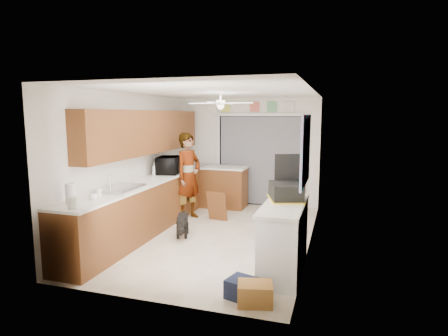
# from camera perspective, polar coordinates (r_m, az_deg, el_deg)

# --- Properties ---
(floor) EXTENTS (5.00, 5.00, 0.00)m
(floor) POSITION_cam_1_polar(r_m,az_deg,el_deg) (6.76, -1.02, -10.16)
(floor) COLOR beige
(floor) RESTS_ON ground
(ceiling) EXTENTS (5.00, 5.00, 0.00)m
(ceiling) POSITION_cam_1_polar(r_m,az_deg,el_deg) (6.43, -1.08, 11.50)
(ceiling) COLOR white
(ceiling) RESTS_ON ground
(wall_back) EXTENTS (3.20, 0.00, 3.20)m
(wall_back) POSITION_cam_1_polar(r_m,az_deg,el_deg) (8.87, 4.02, 2.47)
(wall_back) COLOR white
(wall_back) RESTS_ON ground
(wall_front) EXTENTS (3.20, 0.00, 3.20)m
(wall_front) POSITION_cam_1_polar(r_m,az_deg,el_deg) (4.21, -11.79, -3.98)
(wall_front) COLOR white
(wall_front) RESTS_ON ground
(wall_left) EXTENTS (0.00, 5.00, 5.00)m
(wall_left) POSITION_cam_1_polar(r_m,az_deg,el_deg) (7.14, -13.34, 0.90)
(wall_left) COLOR white
(wall_left) RESTS_ON ground
(wall_right) EXTENTS (0.00, 5.00, 5.00)m
(wall_right) POSITION_cam_1_polar(r_m,az_deg,el_deg) (6.17, 13.21, -0.20)
(wall_right) COLOR white
(wall_right) RESTS_ON ground
(left_base_cabinets) EXTENTS (0.60, 4.80, 0.90)m
(left_base_cabinets) POSITION_cam_1_polar(r_m,az_deg,el_deg) (7.14, -11.04, -5.57)
(left_base_cabinets) COLOR brown
(left_base_cabinets) RESTS_ON floor
(left_countertop) EXTENTS (0.62, 4.80, 0.04)m
(left_countertop) POSITION_cam_1_polar(r_m,az_deg,el_deg) (7.04, -11.07, -1.85)
(left_countertop) COLOR white
(left_countertop) RESTS_ON left_base_cabinets
(upper_cabinets) EXTENTS (0.32, 4.00, 0.80)m
(upper_cabinets) POSITION_cam_1_polar(r_m,az_deg,el_deg) (7.19, -11.57, 5.40)
(upper_cabinets) COLOR brown
(upper_cabinets) RESTS_ON wall_left
(sink_basin) EXTENTS (0.50, 0.76, 0.06)m
(sink_basin) POSITION_cam_1_polar(r_m,az_deg,el_deg) (6.18, -15.47, -3.04)
(sink_basin) COLOR silver
(sink_basin) RESTS_ON left_countertop
(faucet) EXTENTS (0.03, 0.03, 0.22)m
(faucet) POSITION_cam_1_polar(r_m,az_deg,el_deg) (6.27, -16.96, -2.07)
(faucet) COLOR silver
(faucet) RESTS_ON left_countertop
(peninsula_base) EXTENTS (1.00, 0.60, 0.90)m
(peninsula_base) POSITION_cam_1_polar(r_m,az_deg,el_deg) (8.64, -0.02, -3.03)
(peninsula_base) COLOR brown
(peninsula_base) RESTS_ON floor
(peninsula_top) EXTENTS (1.04, 0.64, 0.04)m
(peninsula_top) POSITION_cam_1_polar(r_m,az_deg,el_deg) (8.56, -0.02, 0.06)
(peninsula_top) COLOR white
(peninsula_top) RESTS_ON peninsula_base
(back_opening_recess) EXTENTS (2.00, 0.06, 2.10)m
(back_opening_recess) POSITION_cam_1_polar(r_m,az_deg,el_deg) (8.81, 5.55, 1.11)
(back_opening_recess) COLOR black
(back_opening_recess) RESTS_ON wall_back
(curtain_panel) EXTENTS (1.90, 0.03, 2.05)m
(curtain_panel) POSITION_cam_1_polar(r_m,az_deg,el_deg) (8.77, 5.50, 1.07)
(curtain_panel) COLOR slate
(curtain_panel) RESTS_ON wall_back
(door_trim_left) EXTENTS (0.06, 0.04, 2.10)m
(door_trim_left) POSITION_cam_1_polar(r_m,az_deg,el_deg) (9.04, -0.83, 1.32)
(door_trim_left) COLOR white
(door_trim_left) RESTS_ON wall_back
(door_trim_right) EXTENTS (0.06, 0.04, 2.10)m
(door_trim_right) POSITION_cam_1_polar(r_m,az_deg,el_deg) (8.63, 12.15, 0.82)
(door_trim_right) COLOR white
(door_trim_right) RESTS_ON wall_back
(door_trim_head) EXTENTS (2.10, 0.04, 0.06)m
(door_trim_head) POSITION_cam_1_polar(r_m,az_deg,el_deg) (8.72, 5.61, 8.08)
(door_trim_head) COLOR white
(door_trim_head) RESTS_ON wall_back
(header_frame_0) EXTENTS (0.22, 0.02, 0.22)m
(header_frame_0) POSITION_cam_1_polar(r_m,az_deg,el_deg) (8.96, 0.26, 9.27)
(header_frame_0) COLOR #D6DC49
(header_frame_0) RESTS_ON wall_back
(header_frame_2) EXTENTS (0.22, 0.02, 0.22)m
(header_frame_2) POSITION_cam_1_polar(r_m,az_deg,el_deg) (8.78, 4.69, 9.27)
(header_frame_2) COLOR #D86151
(header_frame_2) RESTS_ON wall_back
(header_frame_3) EXTENTS (0.22, 0.02, 0.22)m
(header_frame_3) POSITION_cam_1_polar(r_m,az_deg,el_deg) (8.70, 7.30, 9.24)
(header_frame_3) COLOR #5CA16A
(header_frame_3) RESTS_ON wall_back
(header_frame_4) EXTENTS (0.22, 0.02, 0.22)m
(header_frame_4) POSITION_cam_1_polar(r_m,az_deg,el_deg) (8.64, 9.94, 9.19)
(header_frame_4) COLOR beige
(header_frame_4) RESTS_ON wall_back
(route66_sign) EXTENTS (0.22, 0.02, 0.26)m
(route66_sign) POSITION_cam_1_polar(r_m,az_deg,el_deg) (9.07, -1.89, 9.25)
(route66_sign) COLOR silver
(route66_sign) RESTS_ON wall_back
(right_counter_base) EXTENTS (0.50, 1.40, 0.90)m
(right_counter_base) POSITION_cam_1_polar(r_m,az_deg,el_deg) (5.21, 9.16, -10.67)
(right_counter_base) COLOR white
(right_counter_base) RESTS_ON floor
(right_counter_top) EXTENTS (0.54, 1.44, 0.04)m
(right_counter_top) POSITION_cam_1_polar(r_m,az_deg,el_deg) (5.09, 9.16, -5.64)
(right_counter_top) COLOR white
(right_counter_top) RESTS_ON right_counter_base
(abstract_painting) EXTENTS (0.03, 1.15, 0.95)m
(abstract_painting) POSITION_cam_1_polar(r_m,az_deg,el_deg) (5.14, 12.32, 2.68)
(abstract_painting) COLOR #F65AAA
(abstract_painting) RESTS_ON wall_right
(ceiling_fan) EXTENTS (1.14, 1.14, 0.24)m
(ceiling_fan) POSITION_cam_1_polar(r_m,az_deg,el_deg) (6.61, -0.52, 9.85)
(ceiling_fan) COLOR white
(ceiling_fan) RESTS_ON ceiling
(microwave) EXTENTS (0.55, 0.70, 0.34)m
(microwave) POSITION_cam_1_polar(r_m,az_deg,el_deg) (7.63, -8.38, 0.44)
(microwave) COLOR black
(microwave) RESTS_ON left_countertop
(soap_bottle) EXTENTS (0.12, 0.12, 0.26)m
(soap_bottle) POSITION_cam_1_polar(r_m,az_deg,el_deg) (7.44, -10.54, -0.14)
(soap_bottle) COLOR silver
(soap_bottle) RESTS_ON left_countertop
(cup) EXTENTS (0.12, 0.12, 0.09)m
(cup) POSITION_cam_1_polar(r_m,az_deg,el_deg) (5.56, -19.27, -4.14)
(cup) COLOR white
(cup) RESTS_ON left_countertop
(jar_a) EXTENTS (0.12, 0.12, 0.15)m
(jar_a) POSITION_cam_1_polar(r_m,az_deg,el_deg) (5.12, -22.09, -4.95)
(jar_a) COLOR silver
(jar_a) RESTS_ON left_countertop
(jar_b) EXTENTS (0.09, 0.09, 0.12)m
(jar_b) POSITION_cam_1_polar(r_m,az_deg,el_deg) (5.75, -18.52, -3.54)
(jar_b) COLOR silver
(jar_b) RESTS_ON left_countertop
(paper_towel_roll) EXTENTS (0.15, 0.15, 0.28)m
(paper_towel_roll) POSITION_cam_1_polar(r_m,az_deg,el_deg) (5.36, -22.37, -3.69)
(paper_towel_roll) COLOR white
(paper_towel_roll) RESTS_ON left_countertop
(suitcase) EXTENTS (0.56, 0.65, 0.23)m
(suitcase) POSITION_cam_1_polar(r_m,az_deg,el_deg) (5.31, 9.38, -3.55)
(suitcase) COLOR black
(suitcase) RESTS_ON right_counter_top
(suitcase_rim) EXTENTS (0.60, 0.69, 0.02)m
(suitcase_rim) POSITION_cam_1_polar(r_m,az_deg,el_deg) (5.33, 9.35, -4.71)
(suitcase_rim) COLOR yellow
(suitcase_rim) RESTS_ON suitcase
(suitcase_lid) EXTENTS (0.41, 0.16, 0.50)m
(suitcase_lid) POSITION_cam_1_polar(r_m,az_deg,el_deg) (5.55, 9.85, -0.43)
(suitcase_lid) COLOR black
(suitcase_lid) RESTS_ON suitcase
(cardboard_box) EXTENTS (0.45, 0.38, 0.24)m
(cardboard_box) POSITION_cam_1_polar(r_m,az_deg,el_deg) (4.46, 4.76, -18.54)
(cardboard_box) COLOR #BF863C
(cardboard_box) RESTS_ON floor
(navy_crate) EXTENTS (0.44, 0.40, 0.23)m
(navy_crate) POSITION_cam_1_polar(r_m,az_deg,el_deg) (4.58, 3.02, -17.90)
(navy_crate) COLOR #141A32
(navy_crate) RESTS_ON floor
(cabinet_door_panel) EXTENTS (0.41, 0.20, 0.59)m
(cabinet_door_panel) POSITION_cam_1_polar(r_m,az_deg,el_deg) (7.55, -1.08, -5.84)
(cabinet_door_panel) COLOR brown
(cabinet_door_panel) RESTS_ON floor
(man) EXTENTS (0.61, 0.74, 1.77)m
(man) POSITION_cam_1_polar(r_m,az_deg,el_deg) (7.64, -5.43, -1.24)
(man) COLOR white
(man) RESTS_ON floor
(dog) EXTENTS (0.39, 0.59, 0.43)m
(dog) POSITION_cam_1_polar(r_m,az_deg,el_deg) (6.67, -6.34, -8.52)
(dog) COLOR black
(dog) RESTS_ON floor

